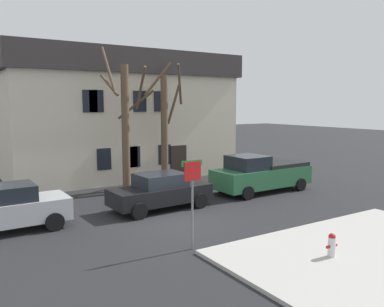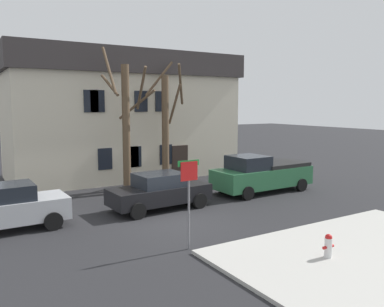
{
  "view_description": "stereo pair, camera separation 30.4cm",
  "coord_description": "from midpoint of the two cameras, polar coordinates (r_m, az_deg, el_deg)",
  "views": [
    {
      "loc": [
        -7.61,
        -13.19,
        4.61
      ],
      "look_at": [
        2.51,
        2.95,
        2.25
      ],
      "focal_mm": 36.95,
      "sensor_mm": 36.0,
      "label": 1
    },
    {
      "loc": [
        -7.35,
        -13.35,
        4.61
      ],
      "look_at": [
        2.51,
        2.95,
        2.25
      ],
      "focal_mm": 36.95,
      "sensor_mm": 36.0,
      "label": 2
    }
  ],
  "objects": [
    {
      "name": "tree_bare_mid",
      "position": [
        22.33,
        -4.27,
        4.01
      ],
      "size": [
        2.14,
        2.24,
        7.09
      ],
      "color": "brown",
      "rests_on": "ground_plane"
    },
    {
      "name": "car_silver_sedan",
      "position": [
        16.06,
        -25.82,
        -7.17
      ],
      "size": [
        4.44,
        2.12,
        1.72
      ],
      "color": "#B7BABF",
      "rests_on": "ground_plane"
    },
    {
      "name": "tree_bare_near",
      "position": [
        20.83,
        -10.0,
        4.39
      ],
      "size": [
        2.66,
        2.65,
        7.57
      ],
      "color": "brown",
      "rests_on": "ground_plane"
    },
    {
      "name": "ground_plane",
      "position": [
        15.92,
        -2.59,
        -9.78
      ],
      "size": [
        120.0,
        120.0,
        0.0
      ],
      "primitive_type": "plane",
      "color": "#262628"
    },
    {
      "name": "street_sign_pole",
      "position": [
        12.48,
        -0.64,
        -4.95
      ],
      "size": [
        0.76,
        0.07,
        2.88
      ],
      "color": "slate",
      "rests_on": "ground_plane"
    },
    {
      "name": "sidewalk_slab",
      "position": [
        13.62,
        24.88,
        -13.14
      ],
      "size": [
        9.28,
        6.38,
        0.12
      ],
      "primitive_type": "cube",
      "color": "#B7B5AD",
      "rests_on": "ground_plane"
    },
    {
      "name": "car_black_sedan",
      "position": [
        17.6,
        -5.09,
        -5.43
      ],
      "size": [
        4.58,
        2.24,
        1.61
      ],
      "color": "black",
      "rests_on": "ground_plane"
    },
    {
      "name": "fire_hydrant",
      "position": [
        12.66,
        18.86,
        -12.33
      ],
      "size": [
        0.42,
        0.22,
        0.71
      ],
      "color": "silver",
      "rests_on": "sidewalk_slab"
    },
    {
      "name": "pickup_truck_green",
      "position": [
        21.27,
        9.5,
        -2.9
      ],
      "size": [
        5.56,
        2.38,
        2.0
      ],
      "color": "#2D6B42",
      "rests_on": "ground_plane"
    },
    {
      "name": "building_main",
      "position": [
        26.15,
        -10.57,
        5.58
      ],
      "size": [
        14.48,
        6.82,
        7.84
      ],
      "color": "beige",
      "rests_on": "ground_plane"
    }
  ]
}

